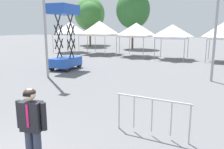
% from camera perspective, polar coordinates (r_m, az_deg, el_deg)
% --- Properties ---
extents(canopy_tent_center, '(3.28, 3.28, 3.57)m').
position_cam_1_polar(canopy_tent_center, '(28.06, -10.30, 11.16)').
color(canopy_tent_center, '#9E9EA3').
rests_on(canopy_tent_center, ground).
extents(canopy_tent_far_left, '(3.58, 3.58, 3.63)m').
position_cam_1_polar(canopy_tent_far_left, '(25.82, -3.11, 11.37)').
color(canopy_tent_far_left, '#9E9EA3').
rests_on(canopy_tent_far_left, ground).
extents(canopy_tent_behind_right, '(3.29, 3.29, 3.39)m').
position_cam_1_polar(canopy_tent_behind_right, '(23.77, 6.02, 10.92)').
color(canopy_tent_behind_right, '#9E9EA3').
rests_on(canopy_tent_behind_right, ground).
extents(canopy_tent_left_of_center, '(2.84, 2.84, 3.20)m').
position_cam_1_polar(canopy_tent_left_of_center, '(22.30, 14.77, 10.23)').
color(canopy_tent_left_of_center, '#9E9EA3').
rests_on(canopy_tent_left_of_center, ground).
extents(scissor_lift, '(1.64, 2.44, 4.44)m').
position_cam_1_polar(scissor_lift, '(16.54, -11.48, 5.77)').
color(scissor_lift, black).
rests_on(scissor_lift, ground).
extents(person_foreground, '(0.64, 0.33, 1.78)m').
position_cam_1_polar(person_foreground, '(4.93, -19.19, -11.72)').
color(person_foreground, '#33384C').
rests_on(person_foreground, ground).
extents(tree_behind_tents_right, '(3.46, 3.46, 6.70)m').
position_cam_1_polar(tree_behind_tents_right, '(35.56, -5.53, 14.53)').
color(tree_behind_tents_right, brown).
rests_on(tree_behind_tents_right, ground).
extents(tree_behind_tents_center, '(4.59, 4.59, 7.78)m').
position_cam_1_polar(tree_behind_tents_center, '(32.58, 5.22, 15.64)').
color(tree_behind_tents_center, brown).
rests_on(tree_behind_tents_center, ground).
extents(tree_behind_tents_left, '(4.99, 4.99, 7.87)m').
position_cam_1_polar(tree_behind_tents_left, '(39.65, -5.56, 14.72)').
color(tree_behind_tents_left, brown).
rests_on(tree_behind_tents_left, ground).
extents(crowd_barrier_by_lift, '(2.10, 0.10, 1.08)m').
position_cam_1_polar(crowd_barrier_by_lift, '(6.38, 9.91, -8.53)').
color(crowd_barrier_by_lift, '#B7BABF').
rests_on(crowd_barrier_by_lift, ground).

